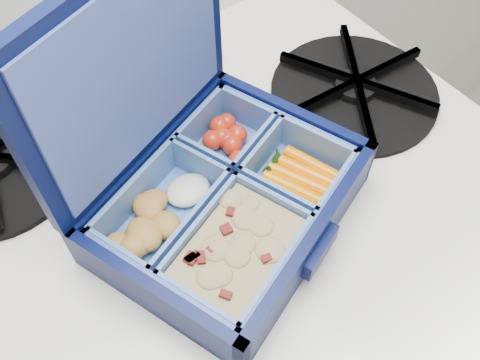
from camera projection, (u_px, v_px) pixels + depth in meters
stove at (235, 325)px, 0.86m from camera, size 0.54×0.54×0.81m
bento_box at (229, 203)px, 0.48m from camera, size 0.27×0.24×0.05m
burner_grate at (356, 85)px, 0.58m from camera, size 0.20×0.20×0.03m
fork at (224, 101)px, 0.58m from camera, size 0.10×0.17×0.01m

